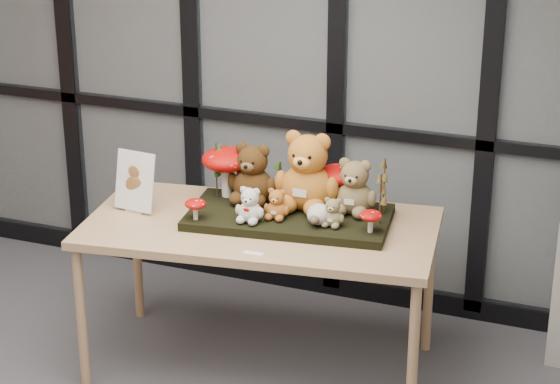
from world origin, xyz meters
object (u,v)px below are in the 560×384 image
at_px(bear_tan_back, 355,183).
at_px(sign_holder, 135,184).
at_px(bear_brown_medium, 253,170).
at_px(mushroom_back_right, 339,183).
at_px(diorama_tray, 289,217).
at_px(display_table, 261,236).
at_px(bear_white_bow, 250,203).
at_px(bear_beige_small, 333,210).
at_px(mushroom_back_left, 227,170).
at_px(mushroom_front_right, 371,220).
at_px(bear_small_yellow, 277,202).
at_px(plush_cream_hedgehog, 319,213).
at_px(mushroom_front_left, 195,208).
at_px(bear_pooh_yellow, 308,167).

distance_m(bear_tan_back, sign_holder, 1.12).
bearing_deg(sign_holder, bear_tan_back, 20.40).
distance_m(bear_brown_medium, mushroom_back_right, 0.44).
height_order(diorama_tray, sign_holder, sign_holder).
xyz_separation_m(display_table, bear_white_bow, (-0.02, -0.08, 0.21)).
xyz_separation_m(bear_brown_medium, bear_beige_small, (0.48, -0.15, -0.09)).
height_order(display_table, mushroom_back_left, mushroom_back_left).
relative_size(mushroom_back_left, sign_holder, 0.92).
height_order(bear_beige_small, mushroom_back_right, mushroom_back_right).
relative_size(bear_tan_back, bear_beige_small, 1.94).
relative_size(bear_white_bow, mushroom_front_right, 1.62).
relative_size(display_table, bear_white_bow, 9.41).
xyz_separation_m(bear_brown_medium, mushroom_back_right, (0.42, 0.11, -0.05)).
bearing_deg(bear_small_yellow, plush_cream_hedgehog, -7.00).
height_order(bear_tan_back, mushroom_back_left, bear_tan_back).
xyz_separation_m(bear_beige_small, mushroom_front_left, (-0.65, -0.17, -0.02)).
relative_size(bear_tan_back, mushroom_back_left, 1.08).
distance_m(bear_brown_medium, mushroom_back_left, 0.16).
bearing_deg(plush_cream_hedgehog, mushroom_back_right, 79.62).
relative_size(bear_white_bow, plush_cream_hedgehog, 1.71).
relative_size(bear_brown_medium, mushroom_front_left, 2.96).
bearing_deg(diorama_tray, sign_holder, -176.76).
xyz_separation_m(diorama_tray, bear_brown_medium, (-0.23, 0.08, 0.19)).
relative_size(plush_cream_hedgehog, sign_holder, 0.37).
relative_size(diorama_tray, mushroom_front_left, 8.58).
bearing_deg(bear_brown_medium, bear_beige_small, -25.64).
bearing_deg(bear_small_yellow, mushroom_front_right, -7.53).
relative_size(diorama_tray, bear_tan_back, 3.22).
bearing_deg(bear_white_bow, bear_tan_back, 26.00).
distance_m(mushroom_front_left, sign_holder, 0.39).
height_order(diorama_tray, bear_small_yellow, bear_small_yellow).
relative_size(bear_brown_medium, sign_holder, 1.10).
height_order(bear_pooh_yellow, bear_tan_back, bear_pooh_yellow).
xyz_separation_m(bear_small_yellow, bear_beige_small, (0.28, 0.01, -0.01)).
distance_m(mushroom_back_left, mushroom_front_right, 0.85).
bearing_deg(mushroom_front_left, sign_holder, 167.65).
xyz_separation_m(diorama_tray, mushroom_back_right, (0.20, 0.19, 0.14)).
bearing_deg(mushroom_back_left, bear_tan_back, 2.00).
bearing_deg(mushroom_front_right, plush_cream_hedgehog, -179.99).
height_order(bear_beige_small, mushroom_front_right, bear_beige_small).
bearing_deg(bear_white_bow, mushroom_back_right, 38.88).
bearing_deg(display_table, bear_brown_medium, 115.23).
distance_m(mushroom_front_left, mushroom_front_right, 0.86).
height_order(bear_pooh_yellow, plush_cream_hedgehog, bear_pooh_yellow).
distance_m(mushroom_back_right, mushroom_front_left, 0.74).
bearing_deg(bear_tan_back, plush_cream_hedgehog, -126.55).
relative_size(bear_white_bow, mushroom_back_right, 0.83).
bearing_deg(bear_white_bow, bear_small_yellow, 29.70).
bearing_deg(mushroom_front_right, diorama_tray, 170.07).
xyz_separation_m(plush_cream_hedgehog, mushroom_front_left, (-0.58, -0.16, 0.00)).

